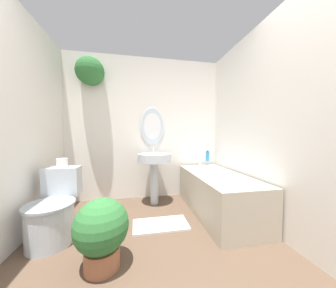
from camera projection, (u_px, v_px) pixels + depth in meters
wall_back at (137, 120)px, 2.86m from camera, size 2.69×0.42×2.40m
wall_left at (2, 121)px, 1.48m from camera, size 0.06×2.49×2.40m
wall_right at (264, 125)px, 1.97m from camera, size 0.06×2.49×2.40m
toilet at (54, 211)px, 1.73m from camera, size 0.45×0.64×0.71m
pedestal_sink at (154, 164)px, 2.65m from camera, size 0.52×0.52×0.89m
bathtub at (217, 192)px, 2.34m from camera, size 0.66×1.48×0.62m
shampoo_bottle at (208, 156)px, 3.00m from camera, size 0.06×0.06×0.18m
potted_plant at (102, 230)px, 1.35m from camera, size 0.43×0.43×0.57m
bath_mat at (161, 225)px, 2.01m from camera, size 0.65×0.34×0.02m
toilet_paper_roll at (62, 163)px, 1.94m from camera, size 0.11×0.11×0.10m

